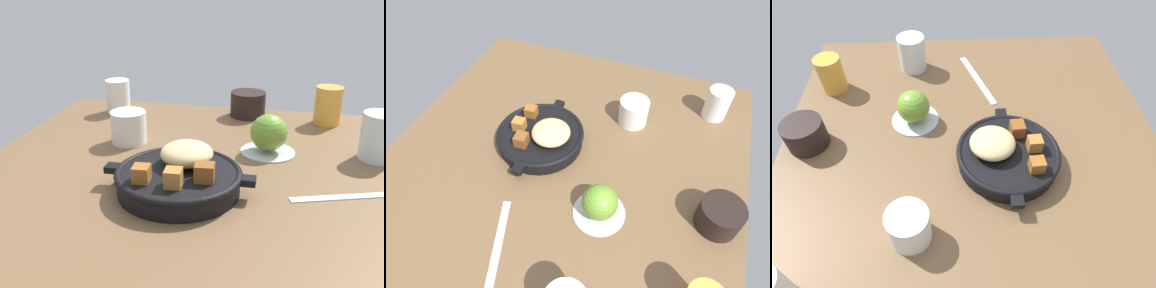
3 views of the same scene
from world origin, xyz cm
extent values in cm
cube|color=brown|center=(0.00, 0.00, -1.20)|extent=(90.81, 85.45, 2.40)
cylinder|color=black|center=(-4.03, -7.19, 1.85)|extent=(20.83, 20.83, 3.70)
torus|color=black|center=(-4.03, -7.19, 3.40)|extent=(21.61, 21.61, 1.20)
cube|color=black|center=(7.60, -7.19, 3.14)|extent=(2.64, 2.40, 1.20)
cube|color=black|center=(-15.65, -7.19, 3.14)|extent=(2.64, 2.40, 1.20)
ellipsoid|color=#DBBC7F|center=(-3.35, -3.83, 5.63)|extent=(9.18, 9.35, 3.87)
cube|color=#A86B2D|center=(-3.55, -12.50, 5.12)|extent=(2.81, 2.98, 2.85)
cube|color=#935623|center=(-8.92, -11.92, 5.03)|extent=(2.85, 3.03, 2.66)
cube|color=brown|center=(0.85, -9.62, 5.14)|extent=(3.30, 3.06, 2.87)
cylinder|color=#B7BABF|center=(9.98, 12.95, 0.30)|extent=(11.23, 11.23, 0.60)
sphere|color=olive|center=(9.98, 12.95, 4.37)|extent=(7.55, 7.55, 7.55)
cube|color=silver|center=(24.92, -3.19, 0.18)|extent=(21.25, 8.50, 0.36)
cylinder|color=silver|center=(-19.87, 12.40, 3.50)|extent=(7.61, 7.61, 7.00)
cylinder|color=white|center=(-30.02, 32.55, 4.30)|extent=(6.13, 6.13, 8.60)
cylinder|color=silver|center=(31.37, 14.29, 4.71)|extent=(7.34, 7.34, 9.43)
cylinder|color=gold|center=(23.16, 34.45, 4.59)|extent=(6.46, 6.46, 9.18)
cylinder|color=black|center=(3.66, 36.33, 3.14)|extent=(8.86, 8.86, 6.28)
camera|label=1|loc=(11.80, -70.45, 35.01)|focal=40.32mm
camera|label=2|loc=(44.67, 21.45, 61.71)|focal=30.53mm
camera|label=3|loc=(-47.18, 4.32, 55.21)|focal=30.68mm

